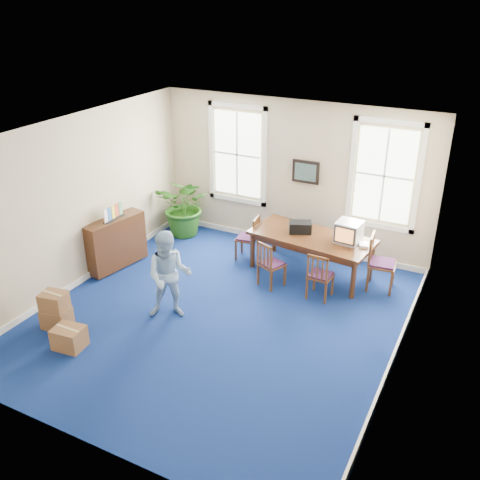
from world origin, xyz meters
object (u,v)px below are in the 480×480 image
at_px(man, 169,275).
at_px(potted_plant, 186,206).
at_px(crt_tv, 349,232).
at_px(credenza, 116,244).
at_px(conference_table, 311,254).
at_px(chair_near_left, 272,263).
at_px(cardboard_boxes, 67,309).

xyz_separation_m(man, potted_plant, (-1.56, 3.00, -0.09)).
height_order(crt_tv, credenza, crt_tv).
bearing_deg(conference_table, chair_near_left, -114.18).
bearing_deg(conference_table, credenza, -149.82).
relative_size(crt_tv, potted_plant, 0.35).
bearing_deg(man, cardboard_boxes, -168.66).
height_order(crt_tv, potted_plant, potted_plant).
bearing_deg(cardboard_boxes, conference_table, 50.79).
distance_m(credenza, cardboard_boxes, 2.19).
bearing_deg(potted_plant, conference_table, -7.70).
xyz_separation_m(chair_near_left, credenza, (-3.11, -0.74, 0.05)).
bearing_deg(man, potted_plant, 90.52).
xyz_separation_m(conference_table, crt_tv, (0.70, 0.05, 0.61)).
bearing_deg(cardboard_boxes, man, 38.34).
height_order(man, potted_plant, man).
bearing_deg(chair_near_left, man, 79.84).
bearing_deg(chair_near_left, potted_plant, -2.27).
distance_m(conference_table, cardboard_boxes, 4.70).
height_order(conference_table, cardboard_boxes, conference_table).
distance_m(crt_tv, credenza, 4.62).
xyz_separation_m(potted_plant, cardboard_boxes, (0.20, -4.07, -0.37)).
xyz_separation_m(chair_near_left, man, (-1.13, -1.76, 0.33)).
xyz_separation_m(conference_table, man, (-1.61, -2.57, 0.39)).
distance_m(conference_table, chair_near_left, 0.95).
bearing_deg(cardboard_boxes, crt_tv, 45.17).
height_order(conference_table, man, man).
distance_m(chair_near_left, credenza, 3.20).
relative_size(conference_table, crt_tv, 4.82).
bearing_deg(chair_near_left, cardboard_boxes, 71.24).
bearing_deg(credenza, crt_tv, 31.26).
xyz_separation_m(credenza, potted_plant, (0.42, 1.99, 0.19)).
distance_m(man, potted_plant, 3.38).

